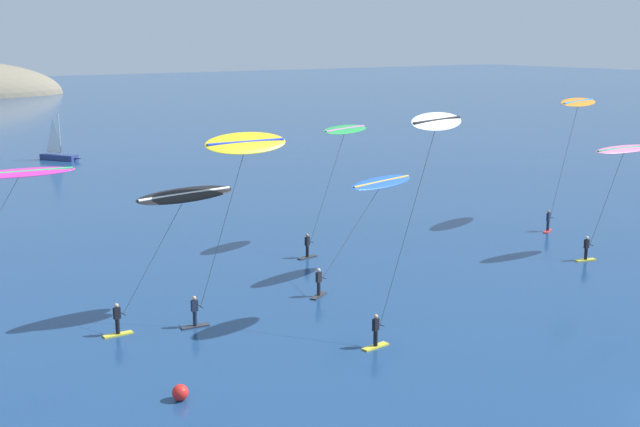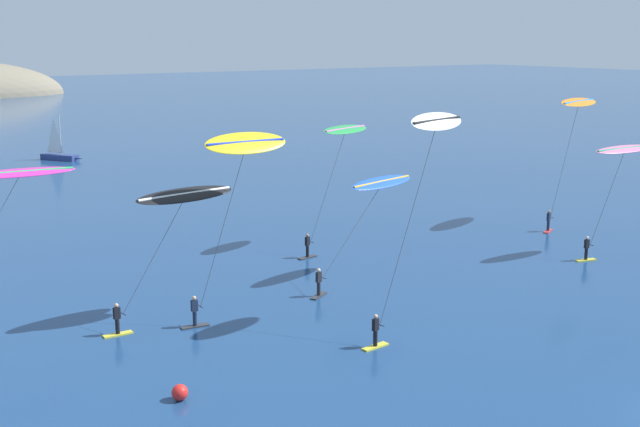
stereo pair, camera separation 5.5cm
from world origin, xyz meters
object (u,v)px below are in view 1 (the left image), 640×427
object	(u,v)px
kitesurfer_blue	(377,191)
sailboat_far	(61,155)
kitesurfer_green	(342,139)
marker_buoy	(180,392)
kitesurfer_orange	(577,109)
kitesurfer_white	(431,142)
kitesurfer_pink	(621,158)
kitesurfer_magenta	(15,182)
kitesurfer_yellow	(242,157)
kitesurfer_black	(180,205)

from	to	relation	value
kitesurfer_blue	sailboat_far	bearing A→B (deg)	91.47
kitesurfer_green	marker_buoy	bearing A→B (deg)	-140.73
sailboat_far	marker_buoy	bearing A→B (deg)	-103.09
kitesurfer_orange	kitesurfer_green	bearing A→B (deg)	167.69
kitesurfer_white	kitesurfer_orange	size ratio (longest dim) A/B	1.10
kitesurfer_orange	marker_buoy	bearing A→B (deg)	-162.97
kitesurfer_pink	marker_buoy	size ratio (longest dim) A/B	10.96
marker_buoy	kitesurfer_orange	bearing A→B (deg)	17.03
sailboat_far	kitesurfer_magenta	distance (m)	54.98
kitesurfer_pink	kitesurfer_yellow	world-z (taller)	kitesurfer_yellow
kitesurfer_blue	kitesurfer_pink	xyz separation A→B (m)	(17.04, -5.29, 1.29)
kitesurfer_orange	kitesurfer_magenta	xyz separation A→B (m)	(-42.18, 5.78, -2.46)
kitesurfer_magenta	marker_buoy	distance (m)	19.37
kitesurfer_yellow	sailboat_far	bearing A→B (deg)	81.83
kitesurfer_green	kitesurfer_orange	xyz separation A→B (m)	(20.01, -4.37, 1.42)
kitesurfer_green	kitesurfer_orange	world-z (taller)	kitesurfer_orange
kitesurfer_green	kitesurfer_yellow	bearing A→B (deg)	-144.87
sailboat_far	kitesurfer_pink	distance (m)	68.65
kitesurfer_green	marker_buoy	size ratio (longest dim) A/B	12.54
sailboat_far	kitesurfer_black	distance (m)	62.03
kitesurfer_white	marker_buoy	size ratio (longest dim) A/B	16.00
kitesurfer_orange	kitesurfer_black	bearing A→B (deg)	-174.87
marker_buoy	sailboat_far	bearing A→B (deg)	76.91
sailboat_far	marker_buoy	size ratio (longest dim) A/B	8.14
kitesurfer_yellow	marker_buoy	bearing A→B (deg)	-134.31
sailboat_far	kitesurfer_orange	world-z (taller)	kitesurfer_orange
sailboat_far	kitesurfer_orange	bearing A→B (deg)	-67.07
kitesurfer_magenta	marker_buoy	xyz separation A→B (m)	(1.65, -18.20, -6.42)
kitesurfer_orange	kitesurfer_pink	size ratio (longest dim) A/B	1.32
kitesurfer_magenta	kitesurfer_pink	size ratio (longest dim) A/B	1.05
kitesurfer_green	kitesurfer_magenta	size ratio (longest dim) A/B	1.09
kitesurfer_pink	kitesurfer_black	xyz separation A→B (m)	(-30.36, 5.15, -0.58)
kitesurfer_orange	kitesurfer_yellow	xyz separation A→B (m)	(-33.25, -4.95, -0.45)
sailboat_far	kitesurfer_yellow	size ratio (longest dim) A/B	0.57
kitesurfer_pink	kitesurfer_black	bearing A→B (deg)	170.38
kitesurfer_white	kitesurfer_yellow	xyz separation A→B (m)	(-7.43, 6.34, -0.92)
sailboat_far	kitesurfer_pink	bearing A→B (deg)	-74.22
kitesurfer_green	kitesurfer_black	size ratio (longest dim) A/B	1.10
kitesurfer_green	kitesurfer_black	distance (m)	17.83
kitesurfer_magenta	marker_buoy	size ratio (longest dim) A/B	11.50
kitesurfer_pink	kitesurfer_yellow	xyz separation A→B (m)	(-27.56, 3.43, 1.93)
kitesurfer_magenta	kitesurfer_yellow	distance (m)	14.11
kitesurfer_black	kitesurfer_orange	bearing A→B (deg)	5.13
kitesurfer_white	kitesurfer_black	world-z (taller)	kitesurfer_white
kitesurfer_pink	kitesurfer_magenta	bearing A→B (deg)	158.78
kitesurfer_blue	kitesurfer_yellow	size ratio (longest dim) A/B	0.93
kitesurfer_yellow	marker_buoy	size ratio (longest dim) A/B	14.39
kitesurfer_magenta	kitesurfer_yellow	world-z (taller)	kitesurfer_yellow
kitesurfer_blue	kitesurfer_pink	world-z (taller)	kitesurfer_pink
kitesurfer_pink	marker_buoy	bearing A→B (deg)	-173.40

